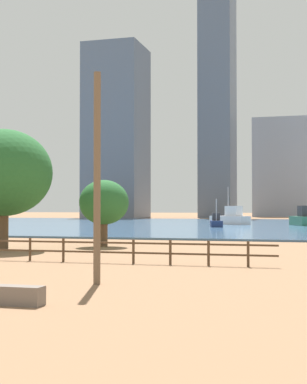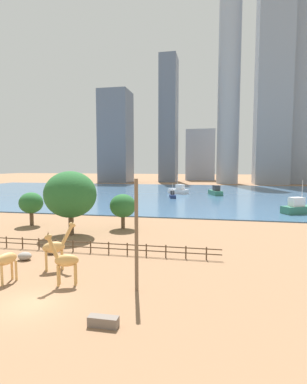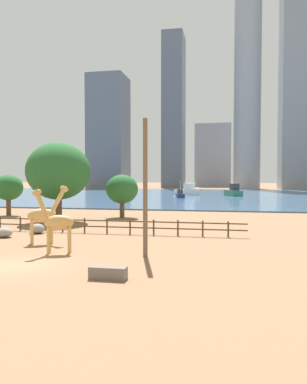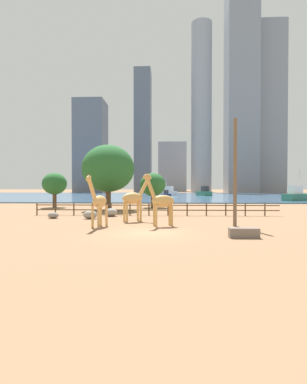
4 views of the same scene
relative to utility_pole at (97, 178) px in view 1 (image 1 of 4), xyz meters
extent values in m
plane|color=#8C6647|center=(-6.51, 76.34, -4.22)|extent=(400.00, 400.00, 0.00)
cube|color=#3D6084|center=(-6.51, 73.34, -4.12)|extent=(180.00, 86.00, 0.20)
cylinder|color=brown|center=(0.00, 0.00, 0.00)|extent=(0.28, 0.28, 8.43)
cube|color=#72665B|center=(-0.65, -5.31, -3.92)|extent=(1.80, 0.60, 0.60)
cylinder|color=#4C3826|center=(-7.25, 8.34, -3.57)|extent=(0.14, 0.14, 1.30)
cylinder|color=#4C3826|center=(-5.21, 8.34, -3.57)|extent=(0.14, 0.14, 1.30)
cylinder|color=#4C3826|center=(-3.17, 8.34, -3.57)|extent=(0.14, 0.14, 1.30)
cylinder|color=#4C3826|center=(-1.13, 8.34, -3.57)|extent=(0.14, 0.14, 1.30)
cylinder|color=#4C3826|center=(0.92, 8.34, -3.57)|extent=(0.14, 0.14, 1.30)
cylinder|color=#4C3826|center=(2.96, 8.34, -3.57)|extent=(0.14, 0.14, 1.30)
cylinder|color=#4C3826|center=(5.00, 8.34, -3.57)|extent=(0.14, 0.14, 1.30)
cube|color=#4C3826|center=(-6.51, 8.34, -3.11)|extent=(26.10, 0.08, 0.10)
cube|color=#4C3826|center=(-6.51, 8.34, -3.63)|extent=(26.10, 0.08, 0.10)
cylinder|color=brown|center=(-13.08, 15.52, -2.84)|extent=(0.70, 0.70, 2.74)
ellipsoid|color=#26602D|center=(-13.08, 15.52, 1.28)|extent=(6.89, 6.89, 6.20)
cylinder|color=brown|center=(-7.43, 20.75, -3.28)|extent=(0.56, 0.56, 1.88)
ellipsoid|color=#26602D|center=(-7.43, 20.75, -0.81)|extent=(3.83, 3.83, 3.44)
cube|color=#337259|center=(6.30, 71.54, -3.33)|extent=(4.55, 7.33, 1.38)
cube|color=#333338|center=(6.58, 70.72, -1.81)|extent=(2.36, 2.88, 1.66)
cube|color=silver|center=(-5.40, 73.92, -3.33)|extent=(7.03, 5.85, 1.36)
cube|color=silver|center=(-4.69, 73.45, -1.83)|extent=(2.95, 2.73, 1.64)
cylinder|color=silver|center=(-5.68, 74.11, -0.26)|extent=(0.17, 0.17, 4.78)
cube|color=navy|center=(-5.49, 61.20, -3.57)|extent=(2.56, 4.71, 0.89)
cube|color=#333338|center=(-5.61, 61.74, -2.59)|extent=(1.40, 1.81, 1.07)
cylinder|color=silver|center=(-5.44, 60.98, -1.56)|extent=(0.14, 0.14, 3.12)
cube|color=slate|center=(-18.73, 143.27, 29.40)|extent=(9.01, 13.87, 67.23)
cube|color=#939EAD|center=(-2.12, 163.14, 10.97)|extent=(17.26, 9.74, 30.36)
cube|color=slate|center=(-45.50, 132.75, 19.70)|extent=(15.36, 15.97, 47.84)
camera|label=1|loc=(8.42, -21.81, -1.16)|focal=55.00mm
camera|label=2|loc=(5.50, -21.16, 5.24)|focal=28.00mm
camera|label=3|loc=(4.92, -22.22, 0.68)|focal=35.00mm
camera|label=4|loc=(-5.32, -23.64, -1.09)|focal=28.00mm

